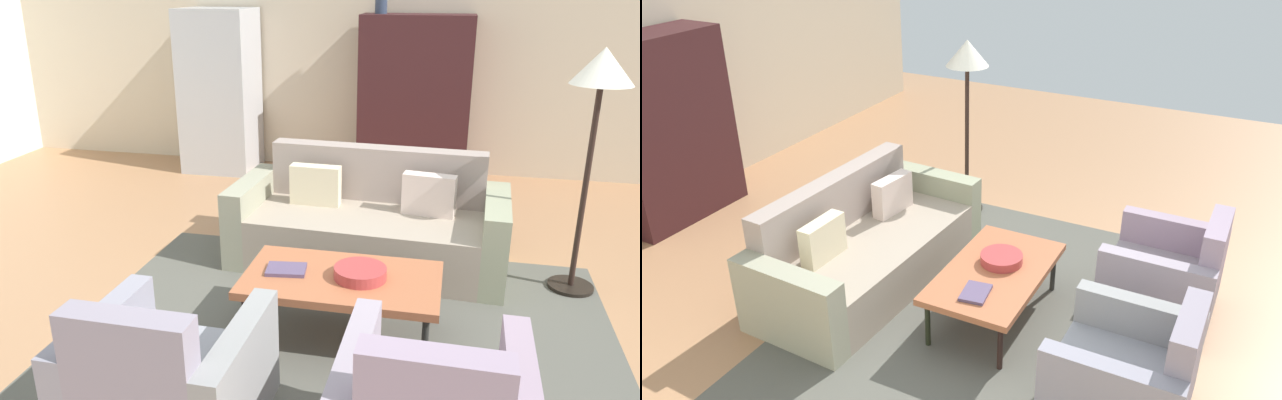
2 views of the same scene
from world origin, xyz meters
TOP-DOWN VIEW (x-y plane):
  - ground_plane at (0.00, 0.00)m, footprint 11.67×11.67m
  - area_rug at (0.04, -0.06)m, footprint 3.40×2.60m
  - couch at (0.05, 1.07)m, footprint 2.14×1.01m
  - coffee_table at (0.04, -0.11)m, footprint 1.20×0.70m
  - armchair_left at (-0.56, -1.28)m, footprint 0.81×0.81m
  - armchair_right at (0.64, -1.28)m, footprint 0.81×0.81m
  - fruit_bowl at (0.16, -0.11)m, footprint 0.32×0.32m
  - book_stack at (-0.30, -0.12)m, footprint 0.26×0.21m
  - cabinet at (0.20, 3.37)m, footprint 1.20×0.51m
  - floor_lamp at (1.56, 0.88)m, footprint 0.40×0.40m

SIDE VIEW (x-z plane):
  - ground_plane at x=0.00m, z-range 0.00..0.00m
  - area_rug at x=0.04m, z-range 0.00..0.01m
  - couch at x=0.05m, z-range -0.14..0.72m
  - armchair_left at x=-0.56m, z-range -0.10..0.78m
  - armchair_right at x=0.64m, z-range -0.10..0.78m
  - coffee_table at x=0.04m, z-range 0.17..0.59m
  - book_stack at x=-0.30m, z-range 0.41..0.44m
  - fruit_bowl at x=0.16m, z-range 0.41..0.48m
  - cabinet at x=0.20m, z-range 0.00..1.80m
  - floor_lamp at x=1.56m, z-range 0.58..2.30m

